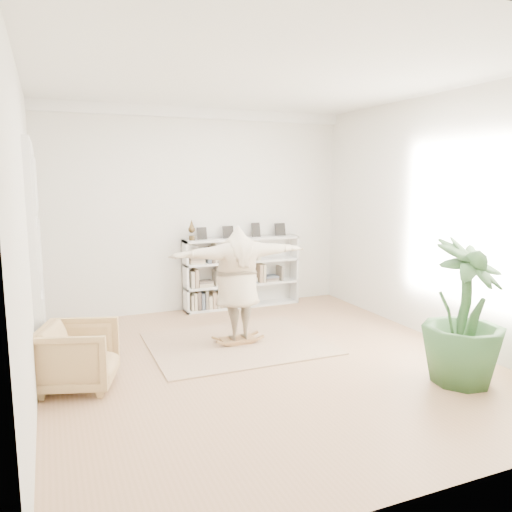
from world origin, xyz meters
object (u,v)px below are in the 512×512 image
at_px(person, 238,280).
at_px(rocker_board, 238,339).
at_px(houseplant, 464,313).
at_px(bookshelf, 242,273).
at_px(armchair, 78,356).

bearing_deg(person, rocker_board, 63.70).
height_order(person, houseplant, person).
distance_m(bookshelf, person, 2.17).
bearing_deg(houseplant, bookshelf, 104.58).
bearing_deg(bookshelf, rocker_board, -112.55).
height_order(rocker_board, person, person).
distance_m(rocker_board, person, 0.88).
distance_m(bookshelf, armchair, 4.08).
distance_m(armchair, houseplant, 4.48).
bearing_deg(houseplant, armchair, 159.08).
xyz_separation_m(rocker_board, houseplant, (1.94, -2.30, 0.78)).
xyz_separation_m(armchair, rocker_board, (2.22, 0.72, -0.31)).
distance_m(bookshelf, houseplant, 4.44).
height_order(bookshelf, rocker_board, bookshelf).
bearing_deg(houseplant, rocker_board, 130.10).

